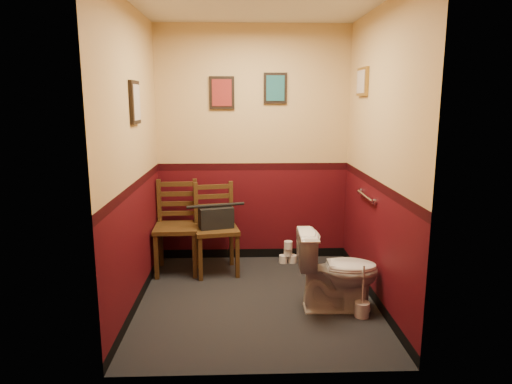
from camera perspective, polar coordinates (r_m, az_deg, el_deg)
floor at (r=4.47m, az=0.12°, el=-13.32°), size 2.20×2.40×0.00m
wall_back at (r=5.28m, az=-0.37°, el=5.78°), size 2.20×0.00×2.70m
wall_front at (r=2.91m, az=1.02°, el=1.08°), size 2.20×0.00×2.70m
wall_left at (r=4.20m, az=-15.10°, el=3.90°), size 0.00×2.40×2.70m
wall_right at (r=4.28m, az=15.06°, el=4.04°), size 0.00×2.40×2.70m
grab_bar at (r=4.57m, az=13.53°, el=-0.52°), size 0.05×0.56×0.06m
framed_print_back_a at (r=5.24m, az=-4.29°, el=12.27°), size 0.28×0.04×0.36m
framed_print_back_b at (r=5.25m, az=2.43°, el=12.84°), size 0.26×0.04×0.34m
framed_print_left at (r=4.26m, az=-14.88°, el=10.77°), size 0.04×0.30×0.38m
framed_print_right at (r=4.82m, az=13.15°, el=13.28°), size 0.04×0.34×0.28m
toilet at (r=4.23m, az=10.16°, el=-9.69°), size 0.74×0.43×0.72m
toilet_brush at (r=4.23m, az=13.11°, el=-13.97°), size 0.13×0.13×0.47m
chair_left at (r=5.10m, az=-9.87°, el=-4.28°), size 0.49×0.49×1.01m
chair_right at (r=5.02m, az=-5.06°, el=-4.55°), size 0.53×0.53×0.98m
handbag at (r=4.95m, az=-5.02°, el=-3.17°), size 0.40×0.27×0.26m
tp_stack at (r=5.37m, az=4.02°, el=-7.70°), size 0.21×0.12×0.27m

